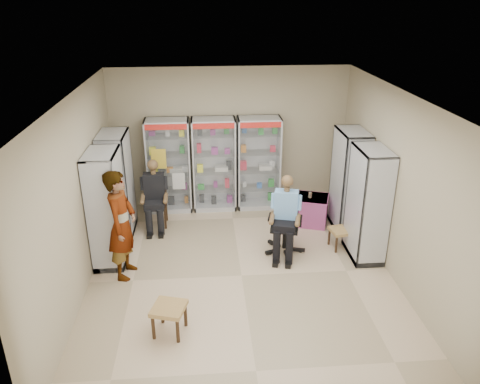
{
  "coord_description": "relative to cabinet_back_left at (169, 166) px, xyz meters",
  "views": [
    {
      "loc": [
        -0.57,
        -6.62,
        4.38
      ],
      "look_at": [
        0.03,
        0.7,
        1.22
      ],
      "focal_mm": 35.0,
      "sensor_mm": 36.0,
      "label": 1
    }
  ],
  "objects": [
    {
      "name": "cabinet_back_mid",
      "position": [
        0.95,
        0.0,
        0.0
      ],
      "size": [
        0.9,
        0.5,
        2.0
      ],
      "primitive_type": "cube",
      "color": "#A6A8AD",
      "rests_on": "floor"
    },
    {
      "name": "seated_shopkeeper",
      "position": [
        2.15,
        -2.02,
        -0.29
      ],
      "size": [
        0.61,
        0.74,
        1.41
      ],
      "primitive_type": null,
      "rotation": [
        0.0,
        0.0,
        -0.26
      ],
      "color": "#76B0EB",
      "rests_on": "floor"
    },
    {
      "name": "woven_stool_a",
      "position": [
        3.2,
        -1.94,
        -0.81
      ],
      "size": [
        0.44,
        0.44,
        0.38
      ],
      "primitive_type": "cube",
      "rotation": [
        0.0,
        0.0,
        0.18
      ],
      "color": "tan",
      "rests_on": "floor"
    },
    {
      "name": "cabinet_right_near",
      "position": [
        3.53,
        -2.23,
        0.0
      ],
      "size": [
        0.9,
        0.5,
        2.0
      ],
      "primitive_type": "cube",
      "rotation": [
        0.0,
        0.0,
        1.57
      ],
      "color": "silver",
      "rests_on": "floor"
    },
    {
      "name": "room_shell",
      "position": [
        1.3,
        -2.73,
        0.97
      ],
      "size": [
        5.02,
        6.02,
        3.01
      ],
      "color": "tan",
      "rests_on": "ground"
    },
    {
      "name": "seated_customer",
      "position": [
        -0.25,
        -0.78,
        -0.33
      ],
      "size": [
        0.44,
        0.6,
        1.34
      ],
      "primitive_type": null,
      "color": "black",
      "rests_on": "floor"
    },
    {
      "name": "standing_man",
      "position": [
        -0.62,
        -2.52,
        -0.07
      ],
      "size": [
        0.56,
        0.75,
        1.86
      ],
      "primitive_type": "imported",
      "rotation": [
        0.0,
        0.0,
        1.39
      ],
      "color": "#99989B",
      "rests_on": "floor"
    },
    {
      "name": "woven_stool_b",
      "position": [
        0.19,
        -4.05,
        -0.78
      ],
      "size": [
        0.54,
        0.54,
        0.43
      ],
      "primitive_type": "cube",
      "rotation": [
        0.0,
        0.0,
        -0.28
      ],
      "color": "#91613D",
      "rests_on": "floor"
    },
    {
      "name": "tea_glass",
      "position": [
        2.83,
        -0.93,
        -0.37
      ],
      "size": [
        0.07,
        0.07,
        0.11
      ],
      "primitive_type": "cylinder",
      "color": "#531907",
      "rests_on": "pink_trunk"
    },
    {
      "name": "wooden_chair",
      "position": [
        -0.25,
        -0.73,
        -0.53
      ],
      "size": [
        0.42,
        0.42,
        0.94
      ],
      "primitive_type": "cube",
      "color": "black",
      "rests_on": "floor"
    },
    {
      "name": "office_chair",
      "position": [
        2.15,
        -1.97,
        -0.45
      ],
      "size": [
        0.74,
        0.74,
        1.11
      ],
      "primitive_type": "cube",
      "rotation": [
        0.0,
        0.0,
        -0.26
      ],
      "color": "black",
      "rests_on": "floor"
    },
    {
      "name": "cabinet_left_far",
      "position": [
        -0.93,
        -0.93,
        0.0
      ],
      "size": [
        0.9,
        0.5,
        2.0
      ],
      "primitive_type": "cube",
      "rotation": [
        0.0,
        0.0,
        -1.57
      ],
      "color": "silver",
      "rests_on": "floor"
    },
    {
      "name": "cabinet_left_near",
      "position": [
        -0.93,
        -2.03,
        0.0
      ],
      "size": [
        0.9,
        0.5,
        2.0
      ],
      "primitive_type": "cube",
      "rotation": [
        0.0,
        0.0,
        -1.57
      ],
      "color": "silver",
      "rests_on": "floor"
    },
    {
      "name": "floor",
      "position": [
        1.3,
        -2.73,
        -1.0
      ],
      "size": [
        6.0,
        6.0,
        0.0
      ],
      "primitive_type": "plane",
      "color": "#C6AB89",
      "rests_on": "ground"
    },
    {
      "name": "cabinet_right_far",
      "position": [
        3.53,
        -1.13,
        0.0
      ],
      "size": [
        0.9,
        0.5,
        2.0
      ],
      "primitive_type": "cube",
      "rotation": [
        0.0,
        0.0,
        1.57
      ],
      "color": "#A0A4A7",
      "rests_on": "floor"
    },
    {
      "name": "cabinet_back_left",
      "position": [
        0.0,
        0.0,
        0.0
      ],
      "size": [
        0.9,
        0.5,
        2.0
      ],
      "primitive_type": "cube",
      "color": "#A0A2A7",
      "rests_on": "floor"
    },
    {
      "name": "pink_trunk",
      "position": [
        2.89,
        -0.92,
        -0.71
      ],
      "size": [
        0.76,
        0.74,
        0.58
      ],
      "primitive_type": "cube",
      "rotation": [
        0.0,
        0.0,
        -0.32
      ],
      "color": "#A2407D",
      "rests_on": "floor"
    },
    {
      "name": "cabinet_back_right",
      "position": [
        1.9,
        0.0,
        0.0
      ],
      "size": [
        0.9,
        0.5,
        2.0
      ],
      "primitive_type": "cube",
      "color": "#A9ACB0",
      "rests_on": "floor"
    }
  ]
}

